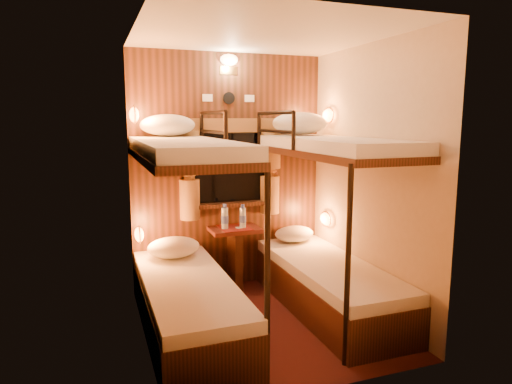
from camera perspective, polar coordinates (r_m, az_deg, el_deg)
name	(u,v)px	position (r m, az deg, el deg)	size (l,w,h in m)	color
floor	(264,323)	(4.10, 1.05, -16.02)	(2.10, 2.10, 0.00)	#37180F
ceiling	(265,34)	(3.77, 1.16, 19.14)	(2.10, 2.10, 0.00)	silver
wall_back	(229,172)	(4.74, -3.45, 2.52)	(2.40, 2.40, 0.00)	#C6B293
wall_front	(326,209)	(2.81, 8.80, -2.12)	(2.40, 2.40, 0.00)	#C6B293
wall_left	(140,192)	(3.53, -14.25, -0.03)	(2.40, 2.40, 0.00)	#C6B293
wall_right	(369,180)	(4.21, 13.91, 1.44)	(2.40, 2.40, 0.00)	#C6B293
back_panel	(229,172)	(4.73, -3.40, 2.50)	(2.00, 0.03, 2.40)	black
bunk_left	(187,267)	(3.79, -8.61, -9.19)	(0.72, 1.90, 1.82)	black
bunk_right	(328,251)	(4.22, 9.04, -7.29)	(0.72, 1.90, 1.82)	black
window	(230,174)	(4.70, -3.29, 2.23)	(1.00, 0.12, 0.79)	black
curtains	(231,167)	(4.66, -3.18, 3.19)	(1.10, 0.22, 1.00)	olive
back_fixtures	(229,68)	(4.69, -3.40, 15.26)	(0.54, 0.09, 0.48)	black
reading_lamps	(239,172)	(4.40, -2.16, 2.55)	(2.00, 0.20, 1.25)	orange
table	(235,250)	(4.71, -2.66, -7.28)	(0.50, 0.34, 0.66)	#5A1A14
bottle_left	(225,218)	(4.59, -3.92, -3.29)	(0.07, 0.07, 0.26)	#99BFE5
bottle_right	(243,218)	(4.63, -1.68, -3.23)	(0.07, 0.07, 0.24)	#99BFE5
sachet_a	(240,228)	(4.64, -1.96, -4.46)	(0.09, 0.07, 0.01)	silver
sachet_b	(239,228)	(4.63, -2.09, -4.52)	(0.07, 0.06, 0.01)	silver
pillow_lower_left	(174,247)	(4.38, -10.25, -6.81)	(0.49, 0.35, 0.19)	white
pillow_lower_right	(294,234)	(4.87, 4.80, -5.23)	(0.42, 0.30, 0.17)	white
pillow_upper_left	(168,125)	(4.34, -10.97, 8.21)	(0.51, 0.36, 0.20)	white
pillow_upper_right	(300,123)	(4.63, 5.51, 8.54)	(0.57, 0.41, 0.22)	white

